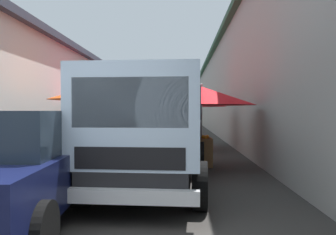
{
  "coord_description": "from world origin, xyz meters",
  "views": [
    {
      "loc": [
        -2.31,
        -1.26,
        1.45
      ],
      "look_at": [
        11.35,
        -0.65,
        1.18
      ],
      "focal_mm": 35.37,
      "sensor_mm": 36.0,
      "label": 1
    }
  ],
  "objects_px": {
    "fruit_stall_mid_lane": "(201,101)",
    "delivery_truck": "(147,135)",
    "vendor_in_shade": "(129,121)",
    "fruit_stall_far_right": "(189,106)",
    "hatchback_car": "(12,164)",
    "fruit_stall_near_left": "(91,102)",
    "fruit_stall_near_right": "(135,109)",
    "vendor_by_crates": "(99,125)",
    "fruit_stall_far_left": "(106,103)"
  },
  "relations": [
    {
      "from": "fruit_stall_mid_lane",
      "to": "delivery_truck",
      "type": "bearing_deg",
      "value": 161.01
    },
    {
      "from": "delivery_truck",
      "to": "vendor_in_shade",
      "type": "bearing_deg",
      "value": 11.09
    },
    {
      "from": "fruit_stall_far_right",
      "to": "hatchback_car",
      "type": "bearing_deg",
      "value": 163.18
    },
    {
      "from": "fruit_stall_near_left",
      "to": "fruit_stall_near_right",
      "type": "bearing_deg",
      "value": 0.71
    },
    {
      "from": "fruit_stall_far_right",
      "to": "fruit_stall_near_right",
      "type": "height_order",
      "value": "fruit_stall_far_right"
    },
    {
      "from": "fruit_stall_near_left",
      "to": "vendor_by_crates",
      "type": "relative_size",
      "value": 1.57
    },
    {
      "from": "hatchback_car",
      "to": "delivery_truck",
      "type": "distance_m",
      "value": 2.09
    },
    {
      "from": "fruit_stall_far_left",
      "to": "delivery_truck",
      "type": "distance_m",
      "value": 7.32
    },
    {
      "from": "fruit_stall_mid_lane",
      "to": "vendor_by_crates",
      "type": "height_order",
      "value": "fruit_stall_mid_lane"
    },
    {
      "from": "fruit_stall_far_left",
      "to": "vendor_by_crates",
      "type": "height_order",
      "value": "fruit_stall_far_left"
    },
    {
      "from": "fruit_stall_near_left",
      "to": "fruit_stall_mid_lane",
      "type": "distance_m",
      "value": 3.09
    },
    {
      "from": "fruit_stall_mid_lane",
      "to": "fruit_stall_far_right",
      "type": "distance_m",
      "value": 4.12
    },
    {
      "from": "fruit_stall_mid_lane",
      "to": "fruit_stall_far_right",
      "type": "height_order",
      "value": "fruit_stall_mid_lane"
    },
    {
      "from": "fruit_stall_mid_lane",
      "to": "vendor_in_shade",
      "type": "height_order",
      "value": "fruit_stall_mid_lane"
    },
    {
      "from": "fruit_stall_mid_lane",
      "to": "vendor_by_crates",
      "type": "relative_size",
      "value": 1.84
    },
    {
      "from": "fruit_stall_mid_lane",
      "to": "fruit_stall_near_right",
      "type": "xyz_separation_m",
      "value": [
        9.78,
        3.16,
        -0.14
      ]
    },
    {
      "from": "fruit_stall_mid_lane",
      "to": "fruit_stall_near_right",
      "type": "relative_size",
      "value": 1.13
    },
    {
      "from": "fruit_stall_near_left",
      "to": "fruit_stall_mid_lane",
      "type": "bearing_deg",
      "value": -99.57
    },
    {
      "from": "fruit_stall_near_right",
      "to": "vendor_in_shade",
      "type": "xyz_separation_m",
      "value": [
        -2.86,
        -0.13,
        -0.61
      ]
    },
    {
      "from": "fruit_stall_far_left",
      "to": "fruit_stall_mid_lane",
      "type": "height_order",
      "value": "fruit_stall_far_left"
    },
    {
      "from": "hatchback_car",
      "to": "delivery_truck",
      "type": "relative_size",
      "value": 0.8
    },
    {
      "from": "fruit_stall_near_right",
      "to": "delivery_truck",
      "type": "distance_m",
      "value": 13.07
    },
    {
      "from": "fruit_stall_far_left",
      "to": "delivery_truck",
      "type": "xyz_separation_m",
      "value": [
        -6.91,
        -2.32,
        -0.7
      ]
    },
    {
      "from": "fruit_stall_near_left",
      "to": "delivery_truck",
      "type": "distance_m",
      "value": 4.18
    },
    {
      "from": "fruit_stall_far_left",
      "to": "fruit_stall_mid_lane",
      "type": "bearing_deg",
      "value": -138.26
    },
    {
      "from": "fruit_stall_near_left",
      "to": "fruit_stall_far_right",
      "type": "xyz_separation_m",
      "value": [
        3.6,
        -2.8,
        -0.05
      ]
    },
    {
      "from": "fruit_stall_near_left",
      "to": "fruit_stall_near_right",
      "type": "height_order",
      "value": "fruit_stall_near_left"
    },
    {
      "from": "fruit_stall_far_left",
      "to": "vendor_in_shade",
      "type": "bearing_deg",
      "value": -6.45
    },
    {
      "from": "fruit_stall_far_left",
      "to": "fruit_stall_near_left",
      "type": "xyz_separation_m",
      "value": [
        -3.29,
        -0.34,
        -0.03
      ]
    },
    {
      "from": "fruit_stall_near_left",
      "to": "vendor_in_shade",
      "type": "bearing_deg",
      "value": -0.09
    },
    {
      "from": "fruit_stall_mid_lane",
      "to": "hatchback_car",
      "type": "relative_size",
      "value": 0.7
    },
    {
      "from": "delivery_truck",
      "to": "hatchback_car",
      "type": "bearing_deg",
      "value": 124.1
    },
    {
      "from": "fruit_stall_far_right",
      "to": "hatchback_car",
      "type": "height_order",
      "value": "fruit_stall_far_right"
    },
    {
      "from": "fruit_stall_near_right",
      "to": "vendor_by_crates",
      "type": "bearing_deg",
      "value": 170.86
    },
    {
      "from": "vendor_by_crates",
      "to": "vendor_in_shade",
      "type": "relative_size",
      "value": 0.91
    },
    {
      "from": "fruit_stall_near_right",
      "to": "delivery_truck",
      "type": "relative_size",
      "value": 0.49
    },
    {
      "from": "vendor_in_shade",
      "to": "fruit_stall_near_right",
      "type": "bearing_deg",
      "value": 2.52
    },
    {
      "from": "fruit_stall_far_left",
      "to": "fruit_stall_near_right",
      "type": "bearing_deg",
      "value": -2.18
    },
    {
      "from": "hatchback_car",
      "to": "vendor_in_shade",
      "type": "height_order",
      "value": "vendor_in_shade"
    },
    {
      "from": "fruit_stall_near_left",
      "to": "fruit_stall_far_right",
      "type": "relative_size",
      "value": 0.82
    },
    {
      "from": "fruit_stall_far_left",
      "to": "hatchback_car",
      "type": "bearing_deg",
      "value": -175.67
    },
    {
      "from": "fruit_stall_near_left",
      "to": "fruit_stall_far_left",
      "type": "bearing_deg",
      "value": 5.95
    },
    {
      "from": "fruit_stall_mid_lane",
      "to": "fruit_stall_far_left",
      "type": "bearing_deg",
      "value": 41.74
    },
    {
      "from": "fruit_stall_near_right",
      "to": "vendor_by_crates",
      "type": "distance_m",
      "value": 4.99
    },
    {
      "from": "hatchback_car",
      "to": "fruit_stall_near_right",
      "type": "bearing_deg",
      "value": 1.56
    },
    {
      "from": "fruit_stall_near_right",
      "to": "vendor_in_shade",
      "type": "bearing_deg",
      "value": -177.48
    },
    {
      "from": "delivery_truck",
      "to": "fruit_stall_far_left",
      "type": "bearing_deg",
      "value": 18.56
    },
    {
      "from": "delivery_truck",
      "to": "fruit_stall_mid_lane",
      "type": "bearing_deg",
      "value": -18.99
    },
    {
      "from": "vendor_in_shade",
      "to": "fruit_stall_mid_lane",
      "type": "bearing_deg",
      "value": -156.32
    },
    {
      "from": "fruit_stall_far_left",
      "to": "vendor_by_crates",
      "type": "distance_m",
      "value": 1.52
    }
  ]
}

